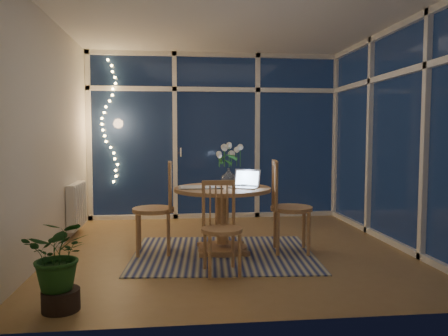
{
  "coord_description": "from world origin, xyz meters",
  "views": [
    {
      "loc": [
        -0.64,
        -4.93,
        1.31
      ],
      "look_at": [
        -0.07,
        0.25,
        0.92
      ],
      "focal_mm": 35.0,
      "sensor_mm": 36.0,
      "label": 1
    }
  ],
  "objects_px": {
    "chair_front": "(222,227)",
    "laptop": "(244,178)",
    "potted_plant": "(60,261)",
    "flower_vase": "(229,175)",
    "chair_left": "(153,207)",
    "chair_right": "(292,206)",
    "dining_table": "(223,220)"
  },
  "relations": [
    {
      "from": "laptop",
      "to": "flower_vase",
      "type": "bearing_deg",
      "value": 134.98
    },
    {
      "from": "chair_front",
      "to": "laptop",
      "type": "height_order",
      "value": "laptop"
    },
    {
      "from": "potted_plant",
      "to": "chair_front",
      "type": "bearing_deg",
      "value": 29.76
    },
    {
      "from": "laptop",
      "to": "chair_left",
      "type": "bearing_deg",
      "value": -156.91
    },
    {
      "from": "chair_front",
      "to": "potted_plant",
      "type": "xyz_separation_m",
      "value": [
        -1.29,
        -0.74,
        -0.06
      ]
    },
    {
      "from": "chair_left",
      "to": "dining_table",
      "type": "bearing_deg",
      "value": 86.77
    },
    {
      "from": "flower_vase",
      "to": "chair_right",
      "type": "bearing_deg",
      "value": -33.81
    },
    {
      "from": "dining_table",
      "to": "potted_plant",
      "type": "relative_size",
      "value": 1.41
    },
    {
      "from": "flower_vase",
      "to": "chair_left",
      "type": "bearing_deg",
      "value": -160.49
    },
    {
      "from": "chair_front",
      "to": "flower_vase",
      "type": "bearing_deg",
      "value": 74.6
    },
    {
      "from": "dining_table",
      "to": "chair_front",
      "type": "distance_m",
      "value": 0.77
    },
    {
      "from": "chair_left",
      "to": "flower_vase",
      "type": "xyz_separation_m",
      "value": [
        0.88,
        0.31,
        0.32
      ]
    },
    {
      "from": "chair_right",
      "to": "chair_front",
      "type": "relative_size",
      "value": 1.18
    },
    {
      "from": "chair_left",
      "to": "flower_vase",
      "type": "height_order",
      "value": "chair_left"
    },
    {
      "from": "chair_left",
      "to": "laptop",
      "type": "distance_m",
      "value": 1.05
    },
    {
      "from": "dining_table",
      "to": "laptop",
      "type": "bearing_deg",
      "value": -19.88
    },
    {
      "from": "chair_left",
      "to": "laptop",
      "type": "height_order",
      "value": "chair_left"
    },
    {
      "from": "chair_front",
      "to": "potted_plant",
      "type": "distance_m",
      "value": 1.49
    },
    {
      "from": "dining_table",
      "to": "potted_plant",
      "type": "xyz_separation_m",
      "value": [
        -1.38,
        -1.5,
        0.01
      ]
    },
    {
      "from": "chair_left",
      "to": "laptop",
      "type": "bearing_deg",
      "value": 82.5
    },
    {
      "from": "dining_table",
      "to": "chair_left",
      "type": "distance_m",
      "value": 0.78
    },
    {
      "from": "laptop",
      "to": "chair_front",
      "type": "bearing_deg",
      "value": -85.65
    },
    {
      "from": "laptop",
      "to": "flower_vase",
      "type": "relative_size",
      "value": 1.42
    },
    {
      "from": "chair_right",
      "to": "potted_plant",
      "type": "distance_m",
      "value": 2.56
    },
    {
      "from": "chair_right",
      "to": "flower_vase",
      "type": "distance_m",
      "value": 0.84
    },
    {
      "from": "flower_vase",
      "to": "chair_front",
      "type": "bearing_deg",
      "value": -100.23
    },
    {
      "from": "chair_front",
      "to": "potted_plant",
      "type": "height_order",
      "value": "chair_front"
    },
    {
      "from": "chair_left",
      "to": "chair_right",
      "type": "distance_m",
      "value": 1.53
    },
    {
      "from": "chair_right",
      "to": "potted_plant",
      "type": "relative_size",
      "value": 1.38
    },
    {
      "from": "dining_table",
      "to": "laptop",
      "type": "distance_m",
      "value": 0.53
    },
    {
      "from": "dining_table",
      "to": "chair_front",
      "type": "xyz_separation_m",
      "value": [
        -0.09,
        -0.76,
        0.08
      ]
    },
    {
      "from": "dining_table",
      "to": "chair_right",
      "type": "distance_m",
      "value": 0.78
    }
  ]
}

